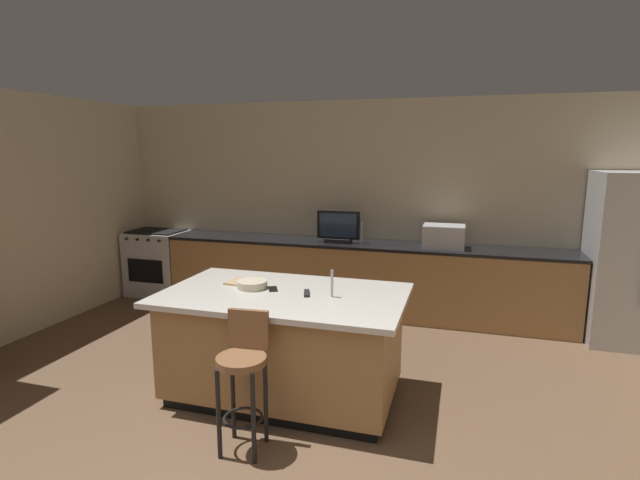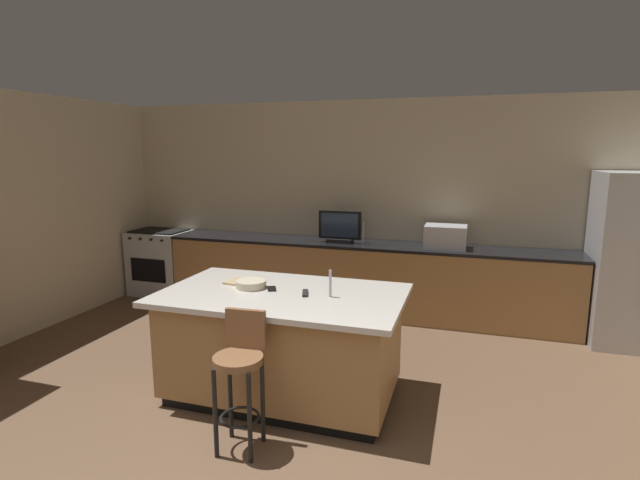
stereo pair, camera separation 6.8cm
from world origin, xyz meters
name	(u,v)px [view 2 (the right image)]	position (x,y,z in m)	size (l,w,h in m)	color
wall_back	(372,206)	(0.00, 4.77, 1.34)	(7.42, 0.12, 2.68)	beige
wall_left	(0,219)	(-3.51, 2.38, 1.34)	(0.12, 5.17, 2.68)	beige
counter_back	(360,278)	(-0.06, 4.39, 0.46)	(5.09, 0.62, 0.91)	#9E7042
kitchen_island	(283,343)	(-0.21, 2.13, 0.46)	(1.98, 1.19, 0.90)	black
refrigerator	(640,260)	(2.95, 4.30, 0.92)	(0.91, 0.82, 1.83)	#B7BABF
range_oven	(161,262)	(-3.01, 4.39, 0.46)	(0.79, 0.63, 0.93)	#B7BABF
microwave	(445,237)	(0.96, 4.39, 1.04)	(0.48, 0.36, 0.27)	#B7BABF
tv_monitor	(340,228)	(-0.32, 4.34, 1.09)	(0.54, 0.16, 0.40)	black
sink_faucet_back	(364,232)	(-0.05, 4.49, 1.03)	(0.02, 0.02, 0.24)	#B2B2B7
sink_faucet_island	(330,283)	(0.20, 2.13, 1.01)	(0.02, 0.02, 0.22)	#B2B2B7
bar_stool_center	(240,369)	(-0.21, 1.36, 0.58)	(0.34, 0.35, 0.97)	brown
fruit_bowl	(251,284)	(-0.51, 2.17, 0.93)	(0.25, 0.25, 0.06)	beige
cell_phone	(272,289)	(-0.33, 2.19, 0.91)	(0.07, 0.15, 0.01)	black
tv_remote	(305,293)	(-0.01, 2.13, 0.91)	(0.04, 0.17, 0.02)	black
cutting_board	(244,282)	(-0.62, 2.28, 0.91)	(0.31, 0.22, 0.02)	tan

